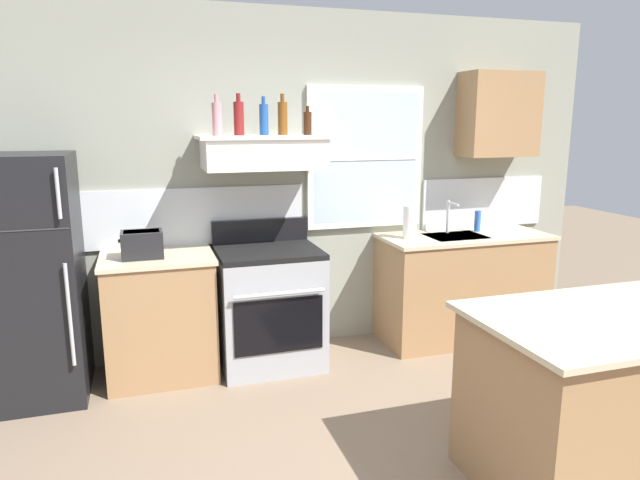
# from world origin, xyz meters

# --- Properties ---
(back_wall) EXTENTS (5.40, 0.11, 2.70)m
(back_wall) POSITION_xyz_m (0.03, 2.23, 1.35)
(back_wall) COLOR gray
(back_wall) RESTS_ON ground_plane
(refrigerator) EXTENTS (0.70, 0.72, 1.65)m
(refrigerator) POSITION_xyz_m (-1.90, 1.84, 0.82)
(refrigerator) COLOR black
(refrigerator) RESTS_ON ground_plane
(counter_left_of_stove) EXTENTS (0.79, 0.63, 0.91)m
(counter_left_of_stove) POSITION_xyz_m (-1.05, 1.90, 0.46)
(counter_left_of_stove) COLOR #9E754C
(counter_left_of_stove) RESTS_ON ground_plane
(toaster) EXTENTS (0.30, 0.20, 0.19)m
(toaster) POSITION_xyz_m (-1.14, 1.86, 1.01)
(toaster) COLOR black
(toaster) RESTS_ON counter_left_of_stove
(stove_range) EXTENTS (0.76, 0.69, 1.09)m
(stove_range) POSITION_xyz_m (-0.25, 1.86, 0.46)
(stove_range) COLOR #9EA0A5
(stove_range) RESTS_ON ground_plane
(range_hood_shelf) EXTENTS (0.96, 0.52, 0.24)m
(range_hood_shelf) POSITION_xyz_m (-0.25, 1.96, 1.62)
(range_hood_shelf) COLOR white
(bottle_rose_pink) EXTENTS (0.07, 0.07, 0.29)m
(bottle_rose_pink) POSITION_xyz_m (-0.59, 1.90, 1.87)
(bottle_rose_pink) COLOR #C67F84
(bottle_rose_pink) RESTS_ON range_hood_shelf
(bottle_red_label_wine) EXTENTS (0.07, 0.07, 0.30)m
(bottle_red_label_wine) POSITION_xyz_m (-0.42, 1.98, 1.87)
(bottle_red_label_wine) COLOR maroon
(bottle_red_label_wine) RESTS_ON range_hood_shelf
(bottle_blue_liqueur) EXTENTS (0.07, 0.07, 0.28)m
(bottle_blue_liqueur) POSITION_xyz_m (-0.24, 1.95, 1.86)
(bottle_blue_liqueur) COLOR #1E478C
(bottle_blue_liqueur) RESTS_ON range_hood_shelf
(bottle_amber_wine) EXTENTS (0.07, 0.07, 0.30)m
(bottle_amber_wine) POSITION_xyz_m (-0.09, 1.98, 1.87)
(bottle_amber_wine) COLOR brown
(bottle_amber_wine) RESTS_ON range_hood_shelf
(bottle_brown_stout) EXTENTS (0.06, 0.06, 0.21)m
(bottle_brown_stout) POSITION_xyz_m (0.08, 1.93, 1.83)
(bottle_brown_stout) COLOR #381E0F
(bottle_brown_stout) RESTS_ON range_hood_shelf
(counter_right_with_sink) EXTENTS (1.43, 0.63, 0.91)m
(counter_right_with_sink) POSITION_xyz_m (1.45, 1.90, 0.46)
(counter_right_with_sink) COLOR #9E754C
(counter_right_with_sink) RESTS_ON ground_plane
(sink_faucet) EXTENTS (0.03, 0.17, 0.28)m
(sink_faucet) POSITION_xyz_m (1.35, 2.00, 1.08)
(sink_faucet) COLOR silver
(sink_faucet) RESTS_ON counter_right_with_sink
(paper_towel_roll) EXTENTS (0.11, 0.11, 0.27)m
(paper_towel_roll) POSITION_xyz_m (0.93, 1.90, 1.04)
(paper_towel_roll) COLOR white
(paper_towel_roll) RESTS_ON counter_right_with_sink
(dish_soap_bottle) EXTENTS (0.06, 0.06, 0.18)m
(dish_soap_bottle) POSITION_xyz_m (1.63, 2.00, 1.00)
(dish_soap_bottle) COLOR blue
(dish_soap_bottle) RESTS_ON counter_right_with_sink
(kitchen_island) EXTENTS (1.40, 0.90, 0.91)m
(kitchen_island) POSITION_xyz_m (1.09, -0.10, 0.46)
(kitchen_island) COLOR #9E754C
(kitchen_island) RESTS_ON ground_plane
(upper_cabinet_right) EXTENTS (0.64, 0.32, 0.70)m
(upper_cabinet_right) POSITION_xyz_m (1.80, 2.04, 1.90)
(upper_cabinet_right) COLOR #9E754C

